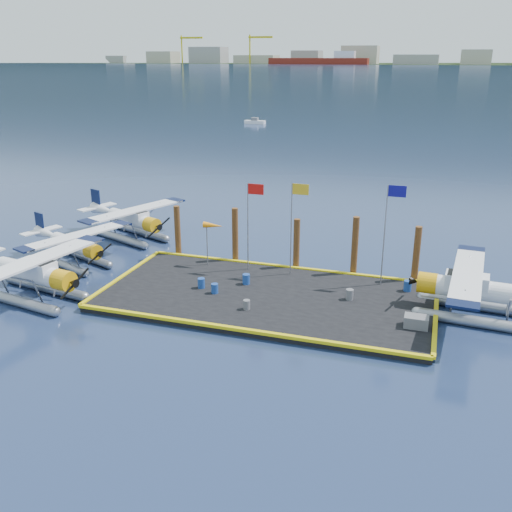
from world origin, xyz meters
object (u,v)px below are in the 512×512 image
at_px(piling_2, 296,246).
at_px(flagpole_yellow, 294,215).
at_px(seaplane_d, 473,292).
at_px(flagpole_blue, 389,220).
at_px(flagpole_red, 251,213).
at_px(piling_3, 355,248).
at_px(drum_3, 215,288).
at_px(drum_2, 350,294).
at_px(seaplane_a, 33,276).
at_px(seaplane_c, 133,222).
at_px(drum_5, 246,279).
at_px(windsock, 213,226).
at_px(drum_4, 408,286).
at_px(crate, 416,322).
at_px(seaplane_b, 75,247).
at_px(drum_1, 247,305).
at_px(piling_4, 416,256).
at_px(piling_1, 235,237).
at_px(drum_0, 201,283).
at_px(piling_0, 178,232).

bearing_deg(piling_2, flagpole_yellow, -82.79).
xyz_separation_m(seaplane_d, flagpole_blue, (-5.21, 2.52, 3.10)).
bearing_deg(flagpole_yellow, seaplane_d, -12.69).
distance_m(flagpole_red, piling_3, 7.33).
xyz_separation_m(drum_3, flagpole_red, (0.84, 4.59, 3.69)).
bearing_deg(drum_2, seaplane_a, -164.65).
bearing_deg(seaplane_c, drum_5, 81.67).
xyz_separation_m(seaplane_a, windsock, (8.62, 8.11, 1.64)).
bearing_deg(drum_4, flagpole_red, 176.86).
xyz_separation_m(crate, piling_2, (-8.50, 7.18, 1.18)).
bearing_deg(seaplane_b, flagpole_blue, 117.11).
bearing_deg(drum_3, flagpole_red, 79.69).
distance_m(seaplane_d, flagpole_yellow, 11.85).
bearing_deg(drum_1, piling_3, 57.52).
xyz_separation_m(crate, flagpole_yellow, (-8.30, 5.58, 3.79)).
distance_m(seaplane_a, seaplane_d, 26.15).
bearing_deg(drum_4, drum_2, -143.17).
relative_size(seaplane_a, drum_4, 15.25).
xyz_separation_m(seaplane_b, seaplane_d, (26.81, -0.51, 0.22)).
xyz_separation_m(seaplane_b, crate, (23.91, -3.57, -0.64)).
xyz_separation_m(seaplane_c, flagpole_blue, (20.70, -4.65, 3.18)).
bearing_deg(piling_4, piling_3, 180.00).
distance_m(drum_2, piling_3, 4.84).
distance_m(seaplane_d, drum_4, 4.26).
bearing_deg(flagpole_blue, drum_4, -20.87).
bearing_deg(flagpole_red, piling_1, 136.85).
height_order(flagpole_blue, piling_1, flagpole_blue).
xyz_separation_m(drum_3, crate, (12.13, -0.99, 0.02)).
bearing_deg(drum_2, drum_0, -173.38).
bearing_deg(seaplane_b, seaplane_d, 110.70).
bearing_deg(crate, windsock, 158.30).
bearing_deg(drum_5, drum_1, -70.82).
xyz_separation_m(drum_3, piling_2, (3.63, 6.19, 1.19)).
relative_size(seaplane_d, piling_0, 2.56).
bearing_deg(piling_4, seaplane_a, -156.32).
distance_m(drum_1, drum_4, 10.37).
distance_m(drum_3, piling_0, 8.30).
bearing_deg(flagpole_yellow, drum_1, -100.79).
relative_size(drum_4, flagpole_red, 0.11).
height_order(seaplane_d, drum_1, seaplane_d).
height_order(seaplane_c, piling_4, piling_4).
bearing_deg(piling_2, drum_4, -15.77).
relative_size(seaplane_d, piling_4, 2.56).
bearing_deg(drum_2, seaplane_c, 158.04).
height_order(seaplane_c, piling_3, piling_3).
bearing_deg(piling_1, seaplane_d, -14.53).
xyz_separation_m(seaplane_b, drum_0, (10.66, -2.06, -0.64)).
xyz_separation_m(flagpole_blue, piling_1, (-10.70, 1.60, -2.59)).
relative_size(drum_5, piling_1, 0.16).
distance_m(flagpole_blue, piling_2, 6.98).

